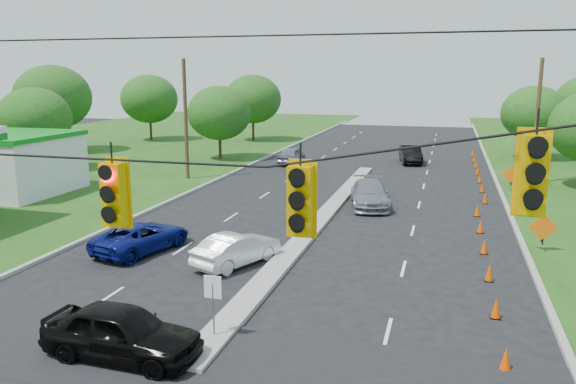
% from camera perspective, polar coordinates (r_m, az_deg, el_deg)
% --- Properties ---
extents(curb_left, '(0.25, 110.00, 0.16)m').
position_cam_1_polar(curb_left, '(42.61, -7.23, 1.15)').
color(curb_left, gray).
rests_on(curb_left, ground).
extents(curb_right, '(0.25, 110.00, 0.16)m').
position_cam_1_polar(curb_right, '(39.43, 20.90, -0.42)').
color(curb_right, gray).
rests_on(curb_right, ground).
extents(median, '(1.00, 34.00, 0.18)m').
position_cam_1_polar(median, '(31.18, 3.47, -2.77)').
color(median, gray).
rests_on(median, ground).
extents(median_sign, '(0.55, 0.06, 2.05)m').
position_cam_1_polar(median_sign, '(17.09, -7.63, -10.29)').
color(median_sign, gray).
rests_on(median_sign, ground).
extents(signal_span, '(25.60, 0.32, 9.00)m').
position_cam_1_polar(signal_span, '(10.32, -24.15, -5.61)').
color(signal_span, '#422D1C').
rests_on(signal_span, ground).
extents(utility_pole_far_left, '(0.28, 0.28, 9.00)m').
position_cam_1_polar(utility_pole_far_left, '(43.01, -10.35, 7.20)').
color(utility_pole_far_left, '#422D1C').
rests_on(utility_pole_far_left, ground).
extents(utility_pole_far_right, '(0.28, 0.28, 9.00)m').
position_cam_1_polar(utility_pole_far_right, '(44.01, 23.94, 6.48)').
color(utility_pole_far_right, '#422D1C').
rests_on(utility_pole_far_right, ground).
extents(cone_1, '(0.32, 0.32, 0.70)m').
position_cam_1_polar(cone_1, '(16.86, 21.25, -15.53)').
color(cone_1, '#E24900').
rests_on(cone_1, ground).
extents(cone_2, '(0.32, 0.32, 0.70)m').
position_cam_1_polar(cone_2, '(20.03, 20.38, -10.99)').
color(cone_2, '#E24900').
rests_on(cone_2, ground).
extents(cone_3, '(0.32, 0.32, 0.70)m').
position_cam_1_polar(cone_3, '(23.30, 19.77, -7.71)').
color(cone_3, '#E24900').
rests_on(cone_3, ground).
extents(cone_4, '(0.32, 0.32, 0.70)m').
position_cam_1_polar(cone_4, '(26.62, 19.31, -5.23)').
color(cone_4, '#E24900').
rests_on(cone_4, ground).
extents(cone_5, '(0.32, 0.32, 0.70)m').
position_cam_1_polar(cone_5, '(29.99, 18.96, -3.31)').
color(cone_5, '#E24900').
rests_on(cone_5, ground).
extents(cone_6, '(0.32, 0.32, 0.70)m').
position_cam_1_polar(cone_6, '(33.38, 18.69, -1.78)').
color(cone_6, '#E24900').
rests_on(cone_6, ground).
extents(cone_7, '(0.32, 0.32, 0.70)m').
position_cam_1_polar(cone_7, '(36.83, 19.39, -0.59)').
color(cone_7, '#E24900').
rests_on(cone_7, ground).
extents(cone_8, '(0.32, 0.32, 0.70)m').
position_cam_1_polar(cone_8, '(40.25, 19.12, 0.45)').
color(cone_8, '#E24900').
rests_on(cone_8, ground).
extents(cone_9, '(0.32, 0.32, 0.70)m').
position_cam_1_polar(cone_9, '(43.69, 18.90, 1.33)').
color(cone_9, '#E24900').
rests_on(cone_9, ground).
extents(cone_10, '(0.32, 0.32, 0.70)m').
position_cam_1_polar(cone_10, '(47.14, 18.71, 2.08)').
color(cone_10, '#E24900').
rests_on(cone_10, ground).
extents(cone_11, '(0.32, 0.32, 0.70)m').
position_cam_1_polar(cone_11, '(50.59, 18.54, 2.73)').
color(cone_11, '#E24900').
rests_on(cone_11, ground).
extents(cone_12, '(0.32, 0.32, 0.70)m').
position_cam_1_polar(cone_12, '(54.05, 18.40, 3.29)').
color(cone_12, '#E24900').
rests_on(cone_12, ground).
extents(cone_13, '(0.32, 0.32, 0.70)m').
position_cam_1_polar(cone_13, '(57.51, 18.27, 3.78)').
color(cone_13, '#E24900').
rests_on(cone_13, ground).
extents(work_sign_1, '(1.27, 0.58, 1.37)m').
position_cam_1_polar(work_sign_1, '(27.67, 24.48, -3.41)').
color(work_sign_1, black).
rests_on(work_sign_1, ground).
extents(work_sign_2, '(1.27, 0.58, 1.37)m').
position_cam_1_polar(work_sign_2, '(41.26, 21.76, 1.58)').
color(work_sign_2, black).
rests_on(work_sign_2, ground).
extents(tree_2, '(5.88, 5.88, 6.86)m').
position_cam_1_polar(tree_2, '(50.45, -24.34, 6.83)').
color(tree_2, black).
rests_on(tree_2, ground).
extents(tree_3, '(7.56, 7.56, 8.82)m').
position_cam_1_polar(tree_3, '(61.91, -22.77, 8.87)').
color(tree_3, black).
rests_on(tree_3, ground).
extents(tree_4, '(6.72, 6.72, 7.84)m').
position_cam_1_polar(tree_4, '(69.65, -13.91, 9.16)').
color(tree_4, black).
rests_on(tree_4, ground).
extents(tree_5, '(5.88, 5.88, 6.86)m').
position_cam_1_polar(tree_5, '(52.72, -7.00, 7.97)').
color(tree_5, black).
rests_on(tree_5, ground).
extents(tree_6, '(6.72, 6.72, 7.84)m').
position_cam_1_polar(tree_6, '(67.38, -3.60, 9.40)').
color(tree_6, black).
rests_on(tree_6, ground).
extents(tree_12, '(5.88, 5.88, 6.86)m').
position_cam_1_polar(tree_12, '(57.08, 23.70, 7.36)').
color(tree_12, black).
rests_on(tree_12, ground).
extents(black_sedan, '(4.66, 2.01, 1.57)m').
position_cam_1_polar(black_sedan, '(16.89, -16.53, -13.50)').
color(black_sedan, black).
rests_on(black_sedan, ground).
extents(white_sedan, '(2.96, 4.38, 1.37)m').
position_cam_1_polar(white_sedan, '(23.78, -5.21, -5.78)').
color(white_sedan, silver).
rests_on(white_sedan, ground).
extents(blue_pickup, '(3.34, 5.21, 1.34)m').
position_cam_1_polar(blue_pickup, '(26.31, -14.64, -4.42)').
color(blue_pickup, navy).
rests_on(blue_pickup, ground).
extents(silver_car_far, '(3.17, 5.64, 1.54)m').
position_cam_1_polar(silver_car_far, '(34.27, 8.29, -0.20)').
color(silver_car_far, slate).
rests_on(silver_car_far, ground).
extents(silver_car_oncoming, '(1.81, 4.45, 1.51)m').
position_cam_1_polar(silver_car_oncoming, '(50.13, 0.37, 3.74)').
color(silver_car_oncoming, slate).
rests_on(silver_car_oncoming, ground).
extents(dark_car_receding, '(2.50, 5.04, 1.59)m').
position_cam_1_polar(dark_car_receding, '(51.81, 12.35, 3.77)').
color(dark_car_receding, black).
rests_on(dark_car_receding, ground).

